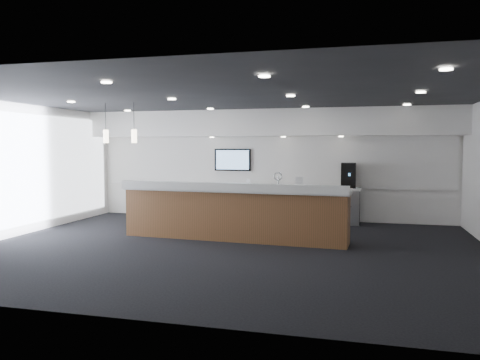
# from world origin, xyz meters

# --- Properties ---
(ground) EXTENTS (10.00, 10.00, 0.00)m
(ground) POSITION_xyz_m (0.00, 0.00, 0.00)
(ground) COLOR black
(ground) RESTS_ON ground
(ceiling) EXTENTS (10.00, 8.00, 0.02)m
(ceiling) POSITION_xyz_m (0.00, 0.00, 3.00)
(ceiling) COLOR black
(ceiling) RESTS_ON back_wall
(back_wall) EXTENTS (10.00, 0.02, 3.00)m
(back_wall) POSITION_xyz_m (0.00, 4.00, 1.50)
(back_wall) COLOR white
(back_wall) RESTS_ON ground
(left_wall) EXTENTS (0.02, 8.00, 3.00)m
(left_wall) POSITION_xyz_m (-5.00, 0.00, 1.50)
(left_wall) COLOR white
(left_wall) RESTS_ON ground
(soffit_bulkhead) EXTENTS (10.00, 0.90, 0.70)m
(soffit_bulkhead) POSITION_xyz_m (0.00, 3.55, 2.65)
(soffit_bulkhead) COLOR white
(soffit_bulkhead) RESTS_ON back_wall
(alcove_panel) EXTENTS (9.80, 0.06, 1.40)m
(alcove_panel) POSITION_xyz_m (0.00, 3.97, 1.60)
(alcove_panel) COLOR white
(alcove_panel) RESTS_ON back_wall
(window_blinds_wall) EXTENTS (0.04, 7.36, 2.55)m
(window_blinds_wall) POSITION_xyz_m (-4.96, 0.00, 1.50)
(window_blinds_wall) COLOR silver
(window_blinds_wall) RESTS_ON left_wall
(back_credenza) EXTENTS (5.06, 0.66, 0.95)m
(back_credenza) POSITION_xyz_m (-0.00, 3.64, 0.48)
(back_credenza) COLOR #9A9DA2
(back_credenza) RESTS_ON ground
(wall_tv) EXTENTS (1.05, 0.08, 0.62)m
(wall_tv) POSITION_xyz_m (-1.00, 3.91, 1.65)
(wall_tv) COLOR black
(wall_tv) RESTS_ON back_wall
(pendant_left) EXTENTS (0.12, 0.12, 0.30)m
(pendant_left) POSITION_xyz_m (-2.40, 0.80, 2.25)
(pendant_left) COLOR beige
(pendant_left) RESTS_ON ceiling
(pendant_right) EXTENTS (0.12, 0.12, 0.30)m
(pendant_right) POSITION_xyz_m (-3.10, 0.80, 2.25)
(pendant_right) COLOR beige
(pendant_right) RESTS_ON ceiling
(ceiling_can_lights) EXTENTS (7.00, 5.00, 0.02)m
(ceiling_can_lights) POSITION_xyz_m (0.00, 0.00, 2.97)
(ceiling_can_lights) COLOR white
(ceiling_can_lights) RESTS_ON ceiling
(service_counter) EXTENTS (5.04, 1.13, 1.49)m
(service_counter) POSITION_xyz_m (-0.16, 0.89, 0.58)
(service_counter) COLOR brown
(service_counter) RESTS_ON ground
(coffee_machine) EXTENTS (0.38, 0.50, 0.65)m
(coffee_machine) POSITION_xyz_m (2.20, 3.61, 1.27)
(coffee_machine) COLOR black
(coffee_machine) RESTS_ON back_credenza
(info_sign_left) EXTENTS (0.14, 0.06, 0.20)m
(info_sign_left) POSITION_xyz_m (-0.45, 3.53, 1.05)
(info_sign_left) COLOR white
(info_sign_left) RESTS_ON back_credenza
(info_sign_right) EXTENTS (0.20, 0.06, 0.27)m
(info_sign_right) POSITION_xyz_m (0.93, 3.53, 1.09)
(info_sign_right) COLOR white
(info_sign_right) RESTS_ON back_credenza
(cup_0) EXTENTS (0.09, 0.09, 0.09)m
(cup_0) POSITION_xyz_m (1.26, 3.55, 0.99)
(cup_0) COLOR white
(cup_0) RESTS_ON back_credenza
(cup_1) EXTENTS (0.13, 0.13, 0.09)m
(cup_1) POSITION_xyz_m (1.12, 3.55, 0.99)
(cup_1) COLOR white
(cup_1) RESTS_ON back_credenza
(cup_2) EXTENTS (0.11, 0.11, 0.09)m
(cup_2) POSITION_xyz_m (0.98, 3.55, 0.99)
(cup_2) COLOR white
(cup_2) RESTS_ON back_credenza
(cup_3) EXTENTS (0.12, 0.12, 0.09)m
(cup_3) POSITION_xyz_m (0.84, 3.55, 0.99)
(cup_3) COLOR white
(cup_3) RESTS_ON back_credenza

